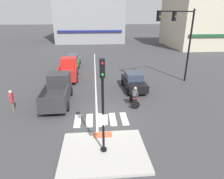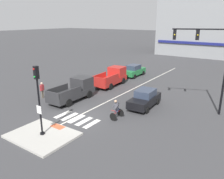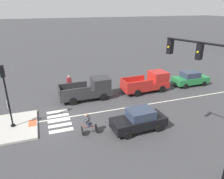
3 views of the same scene
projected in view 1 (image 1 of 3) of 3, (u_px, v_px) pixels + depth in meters
ground_plane at (101, 118)px, 13.41m from camera, size 300.00×300.00×0.00m
traffic_island at (104, 152)px, 10.04m from camera, size 4.41×3.50×0.15m
tactile_pad_front at (103, 135)px, 11.32m from camera, size 1.10×0.60×0.01m
signal_pole at (103, 100)px, 8.97m from camera, size 0.44×0.38×4.80m
crosswalk_stripe_a at (78, 121)px, 13.12m from camera, size 0.44×1.80×0.01m
crosswalk_stripe_b at (89, 120)px, 13.19m from camera, size 0.44×1.80×0.01m
crosswalk_stripe_c at (101, 120)px, 13.26m from camera, size 0.44×1.80×0.01m
crosswalk_stripe_d at (113, 119)px, 13.32m from camera, size 0.44×1.80×0.01m
crosswalk_stripe_e at (124, 119)px, 13.39m from camera, size 0.44×1.80×0.01m
lane_centre_line at (95, 76)px, 22.68m from camera, size 0.14×28.00×0.01m
traffic_light_mast at (181, 34)px, 18.82m from camera, size 4.26×1.75×7.29m
building_corner_left at (204, 16)px, 42.38m from camera, size 15.05×15.12×12.84m
building_corner_right at (89, 3)px, 51.73m from camera, size 17.51×17.75×19.52m
car_black_eastbound_mid at (134, 81)px, 18.42m from camera, size 1.99×4.17×1.64m
car_green_westbound_distant at (73, 60)px, 27.03m from camera, size 1.85×4.10×1.64m
pickup_truck_charcoal_westbound_near at (58, 90)px, 15.81m from camera, size 2.12×5.13×2.08m
pickup_truck_red_westbound_far at (69, 69)px, 21.89m from camera, size 2.24×5.19×2.08m
cyclist at (135, 96)px, 14.90m from camera, size 0.68×1.10×1.68m
pedestrian_at_curb_left at (12, 99)px, 14.07m from camera, size 0.25×0.55×1.67m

